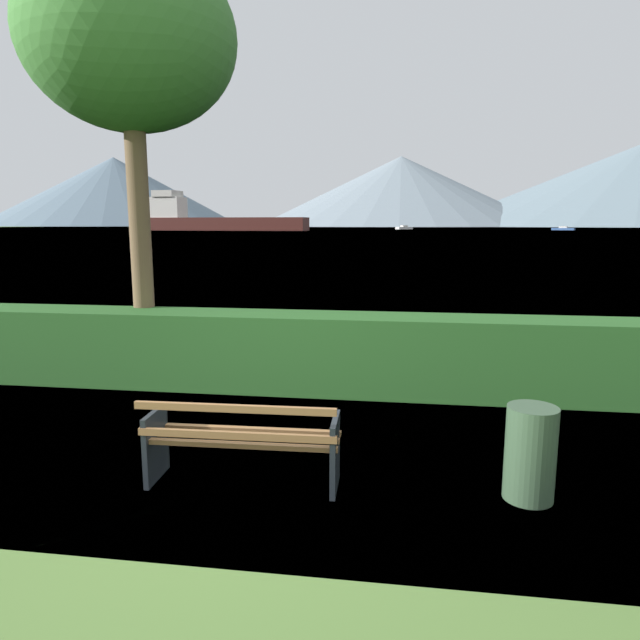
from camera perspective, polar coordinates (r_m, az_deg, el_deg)
name	(u,v)px	position (r m, az deg, el deg)	size (l,w,h in m)	color
ground_plane	(245,482)	(5.58, -7.66, -16.05)	(1400.00, 1400.00, 0.00)	#567A38
water_surface	(399,228)	(313.49, 8.01, 9.25)	(620.00, 620.00, 0.00)	slate
park_bench	(242,442)	(5.35, -7.93, -12.18)	(1.82, 0.62, 0.87)	olive
hedge_row	(301,352)	(8.21, -1.96, -3.29)	(12.13, 0.85, 1.13)	#285B23
tree_near_bench	(130,42)	(9.54, -18.82, 25.28)	(3.13, 3.13, 6.43)	brown
trash_bin	(530,453)	(5.40, 20.66, -12.59)	(0.44, 0.44, 0.85)	#385138
cargo_ship_large	(208,219)	(211.02, -11.39, 10.03)	(64.89, 14.91, 14.41)	#471E19
fishing_boat_near	(404,228)	(249.15, 8.57, 9.27)	(7.62, 7.62, 1.73)	silver
sailboat_mid	(563,229)	(234.93, 23.55, 8.53)	(8.23, 5.96, 1.50)	#335693
distant_hills	(431,188)	(577.75, 11.20, 13.05)	(875.03, 385.39, 76.84)	slate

